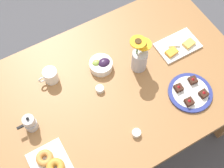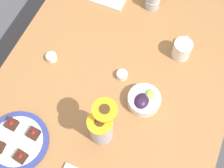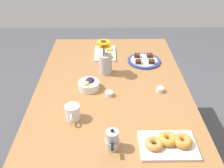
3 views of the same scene
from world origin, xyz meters
name	(u,v)px [view 1 (image 1 of 3)]	position (x,y,z in m)	size (l,w,h in m)	color
ground_plane	(112,132)	(0.00, 0.00, 0.00)	(6.00, 6.00, 0.00)	#4C4C51
dining_table	(112,94)	(0.00, 0.00, 0.65)	(1.60, 1.00, 0.74)	#9E6B3D
coffee_mug	(50,76)	(0.28, -0.22, 0.78)	(0.12, 0.08, 0.09)	white
grape_bowl	(101,65)	(-0.01, -0.15, 0.77)	(0.14, 0.14, 0.07)	white
cheese_platter	(178,46)	(-0.49, -0.05, 0.75)	(0.26, 0.17, 0.03)	white
jam_cup_honey	(136,133)	(0.03, 0.31, 0.76)	(0.05, 0.05, 0.03)	white
jam_cup_berry	(100,89)	(0.07, -0.02, 0.76)	(0.05, 0.05, 0.03)	white
dessert_plate	(190,92)	(-0.37, 0.25, 0.75)	(0.25, 0.25, 0.05)	navy
flower_vase	(140,58)	(-0.21, -0.04, 0.83)	(0.13, 0.10, 0.25)	#B2B2BC
moka_pot	(30,123)	(0.49, -0.01, 0.79)	(0.11, 0.07, 0.12)	#B7B7BC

